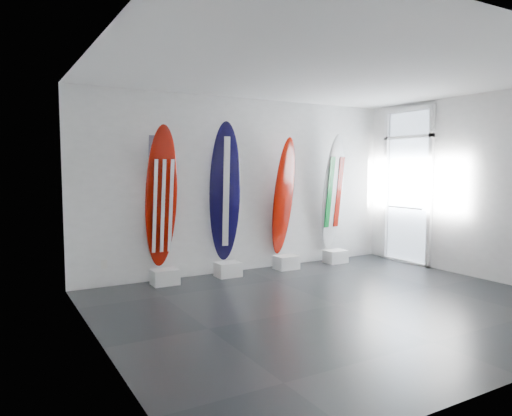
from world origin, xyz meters
TOP-DOWN VIEW (x-y plane):
  - floor at (0.00, 0.00)m, footprint 6.00×6.00m
  - ceiling at (0.00, 0.00)m, footprint 6.00×6.00m
  - wall_back at (0.00, 2.50)m, footprint 6.00×0.00m
  - wall_left at (-3.00, 0.00)m, footprint 0.00×5.00m
  - wall_right at (3.00, 0.00)m, footprint 0.00×5.00m
  - display_block_usa at (-1.60, 2.18)m, footprint 0.40×0.30m
  - surfboard_usa at (-1.60, 2.28)m, footprint 0.52×0.45m
  - display_block_navy at (-0.51, 2.18)m, footprint 0.40×0.30m
  - surfboard_navy at (-0.51, 2.28)m, footprint 0.58×0.42m
  - display_block_swiss at (0.65, 2.18)m, footprint 0.40×0.30m
  - surfboard_swiss at (0.65, 2.28)m, footprint 0.55×0.48m
  - display_block_italy at (1.77, 2.18)m, footprint 0.40×0.30m
  - surfboard_italy at (1.77, 2.28)m, footprint 0.53×0.39m
  - wall_outlet at (-2.45, 2.48)m, footprint 0.09×0.02m
  - glass_door at (2.97, 1.55)m, footprint 0.12×1.16m
  - balcony at (4.30, 1.55)m, footprint 2.80×2.20m

SIDE VIEW (x-z plane):
  - floor at x=0.00m, z-range 0.00..0.00m
  - display_block_usa at x=-1.60m, z-range 0.00..0.24m
  - display_block_navy at x=-0.51m, z-range 0.00..0.24m
  - display_block_swiss at x=0.65m, z-range 0.00..0.24m
  - display_block_italy at x=1.77m, z-range 0.00..0.24m
  - wall_outlet at x=-2.45m, z-range 0.28..0.41m
  - balcony at x=4.30m, z-range -0.10..1.10m
  - surfboard_swiss at x=0.65m, z-range 0.23..2.34m
  - surfboard_italy at x=1.77m, z-range 0.24..2.43m
  - surfboard_usa at x=-1.60m, z-range 0.23..2.46m
  - surfboard_navy at x=-0.51m, z-range 0.24..2.56m
  - glass_door at x=2.97m, z-range 0.00..2.85m
  - wall_back at x=0.00m, z-range -1.50..4.50m
  - wall_left at x=-3.00m, z-range -1.00..4.00m
  - wall_right at x=3.00m, z-range -1.00..4.00m
  - ceiling at x=0.00m, z-range 3.00..3.00m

